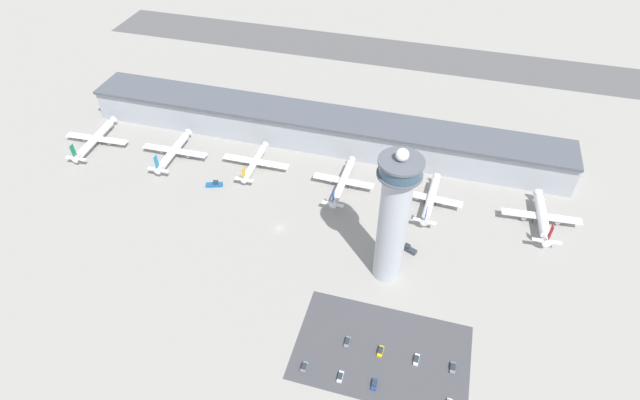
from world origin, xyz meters
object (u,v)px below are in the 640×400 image
airplane_gate_echo (431,198)px  car_yellow_taxi (304,367)px  airplane_gate_alpha (96,139)px  airplane_gate_foxtrot (542,216)px  airplane_gate_charlie (255,162)px  service_truck_fuel (408,249)px  car_silver_sedan (453,368)px  service_truck_catering (215,184)px  control_tower (394,218)px  airplane_gate_bravo (174,151)px  car_white_wagon (347,342)px  car_black_suv (381,351)px  car_navy_sedan (416,360)px  car_maroon_suv (374,384)px  car_red_hatchback (340,377)px  airplane_gate_delta (343,181)px

airplane_gate_echo → car_yellow_taxi: (-33.76, -98.76, -3.89)m
airplane_gate_alpha → airplane_gate_foxtrot: 236.33m
airplane_gate_charlie → service_truck_fuel: bearing=-23.0°
airplane_gate_foxtrot → car_silver_sedan: 92.09m
airplane_gate_alpha → service_truck_catering: airplane_gate_alpha is taller
airplane_gate_foxtrot → car_silver_sedan: airplane_gate_foxtrot is taller
car_silver_sedan → airplane_gate_foxtrot: bearing=68.9°
car_silver_sedan → control_tower: bearing=129.5°
airplane_gate_bravo → service_truck_catering: 34.82m
car_white_wagon → car_black_suv: 12.74m
car_navy_sedan → car_black_suv: size_ratio=1.02×
airplane_gate_alpha → car_maroon_suv: 202.53m
car_black_suv → airplane_gate_echo: bearing=84.3°
car_white_wagon → car_yellow_taxi: car_yellow_taxi is taller
airplane_gate_charlie → service_truck_catering: bearing=-127.0°
airplane_gate_foxtrot → car_maroon_suv: size_ratio=8.21×
airplane_gate_alpha → car_navy_sedan: bearing=-24.0°
car_black_suv → control_tower: bearing=97.0°
airplane_gate_charlie → airplane_gate_bravo: bearing=-175.7°
airplane_gate_alpha → airplane_gate_foxtrot: bearing=0.3°
airplane_gate_echo → service_truck_fuel: (-5.95, -32.22, -3.43)m
airplane_gate_charlie → airplane_gate_echo: size_ratio=1.00×
car_black_suv → car_white_wagon: bearing=177.8°
car_maroon_suv → car_black_suv: (-0.23, 13.26, 0.07)m
car_white_wagon → car_black_suv: size_ratio=0.99×
car_navy_sedan → car_white_wagon: car_navy_sedan is taller
control_tower → service_truck_fuel: control_tower is taller
airplane_gate_alpha → car_silver_sedan: bearing=-22.6°
car_navy_sedan → car_white_wagon: size_ratio=1.02×
control_tower → airplane_gate_echo: control_tower is taller
control_tower → car_maroon_suv: bearing=-84.5°
airplane_gate_foxtrot → car_yellow_taxi: 131.11m
car_red_hatchback → car_yellow_taxi: (-13.43, 0.15, 0.04)m
airplane_gate_charlie → airplane_gate_echo: bearing=-2.7°
service_truck_fuel → car_silver_sedan: size_ratio=1.80×
airplane_gate_delta → car_maroon_suv: (35.73, -99.60, -3.85)m
airplane_gate_bravo → airplane_gate_foxtrot: 188.58m
airplane_gate_foxtrot → car_navy_sedan: bearing=-118.2°
airplane_gate_charlie → car_maroon_suv: bearing=-50.7°
control_tower → car_red_hatchback: bearing=-97.9°
airplane_gate_bravo → car_maroon_suv: bearing=-37.5°
airplane_gate_bravo → car_red_hatchback: size_ratio=8.43×
car_maroon_suv → airplane_gate_foxtrot: bearing=59.2°
control_tower → car_yellow_taxi: (-20.66, -51.63, -32.02)m
airplane_gate_foxtrot → car_red_hatchback: size_ratio=8.30×
airplane_gate_bravo → airplane_gate_foxtrot: airplane_gate_foxtrot is taller
airplane_gate_bravo → car_silver_sedan: airplane_gate_bravo is taller
airplane_gate_echo → service_truck_catering: bearing=-171.9°
control_tower → car_maroon_suv: (4.90, -51.25, -32.09)m
airplane_gate_echo → car_silver_sedan: bearing=-78.1°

